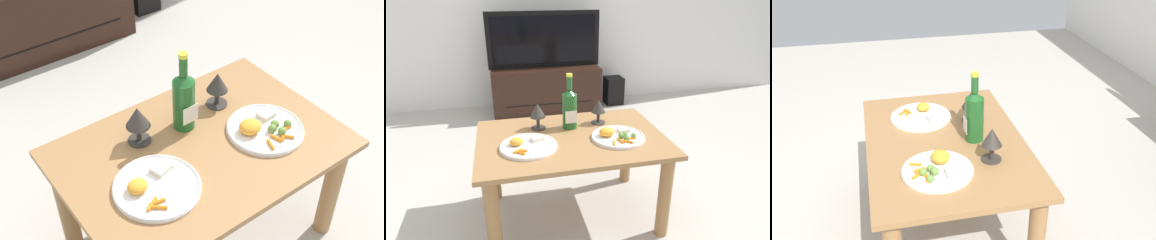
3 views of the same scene
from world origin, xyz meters
TOP-DOWN VIEW (x-y plane):
  - ground_plane at (0.00, 0.00)m, footprint 6.40×6.40m
  - dining_table at (0.00, 0.00)m, footprint 1.00×0.69m
  - tv_stand at (0.11, 1.80)m, footprint 1.10×0.46m
  - tv_screen at (0.11, 1.80)m, footprint 1.14×0.05m
  - floor_speaker at (0.89, 1.84)m, footprint 0.20×0.20m
  - wine_bottle at (0.02, 0.13)m, footprint 0.08×0.08m
  - goblet_left at (-0.16, 0.16)m, footprint 0.09×0.09m
  - goblet_right at (0.20, 0.16)m, footprint 0.08×0.08m
  - dinner_plate_left at (-0.24, -0.07)m, footprint 0.29×0.29m
  - dinner_plate_right at (0.23, -0.07)m, footprint 0.28×0.28m

SIDE VIEW (x-z plane):
  - ground_plane at x=0.00m, z-range 0.00..0.00m
  - floor_speaker at x=0.89m, z-range 0.00..0.30m
  - tv_stand at x=0.11m, z-range 0.00..0.48m
  - dining_table at x=0.00m, z-range 0.15..0.66m
  - dinner_plate_left at x=-0.24m, z-range 0.49..0.54m
  - dinner_plate_right at x=0.23m, z-range 0.49..0.55m
  - goblet_right at x=0.20m, z-range 0.53..0.68m
  - goblet_left at x=-0.16m, z-range 0.53..0.68m
  - wine_bottle at x=0.02m, z-range 0.47..0.79m
  - tv_screen at x=0.11m, z-range 0.48..1.03m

